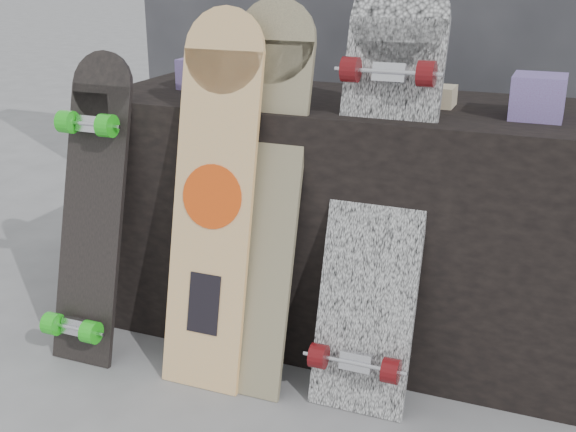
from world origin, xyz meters
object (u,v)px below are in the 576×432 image
at_px(longboard_geisha, 214,191).
at_px(longboard_celtic, 260,186).
at_px(longboard_cascadia, 380,185).
at_px(vendor_table, 344,220).
at_px(skateboard_dark, 91,205).

distance_m(longboard_geisha, longboard_celtic, 0.14).
bearing_deg(longboard_cascadia, vendor_table, 123.33).
bearing_deg(longboard_geisha, longboard_celtic, 20.90).
bearing_deg(vendor_table, skateboard_dark, -150.10).
distance_m(longboard_geisha, longboard_cascadia, 0.48).
bearing_deg(skateboard_dark, longboard_cascadia, 7.73).
bearing_deg(longboard_celtic, longboard_cascadia, 7.17).
relative_size(longboard_celtic, longboard_cascadia, 0.93).
relative_size(longboard_geisha, skateboard_dark, 1.15).
relative_size(longboard_geisha, longboard_cascadia, 0.91).
bearing_deg(longboard_cascadia, longboard_celtic, -172.83).
xyz_separation_m(longboard_geisha, longboard_cascadia, (0.47, 0.09, 0.05)).
distance_m(longboard_celtic, skateboard_dark, 0.56).
height_order(vendor_table, longboard_celtic, longboard_celtic).
relative_size(vendor_table, longboard_cascadia, 1.33).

